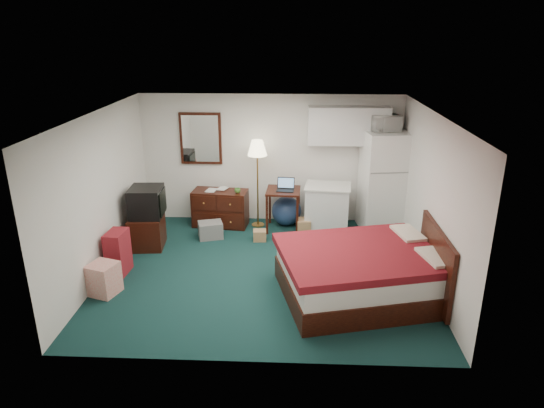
{
  "coord_description": "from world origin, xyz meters",
  "views": [
    {
      "loc": [
        0.44,
        -6.9,
        3.65
      ],
      "look_at": [
        0.12,
        0.14,
        1.09
      ],
      "focal_mm": 32.0,
      "sensor_mm": 36.0,
      "label": 1
    }
  ],
  "objects_px": {
    "floor_lamp": "(258,184)",
    "desk": "(283,209)",
    "tv_stand": "(147,232)",
    "fridge": "(383,181)",
    "dresser": "(220,208)",
    "kitchen_counter": "(327,209)",
    "bed": "(362,274)",
    "suitcase": "(118,253)"
  },
  "relations": [
    {
      "from": "kitchen_counter",
      "to": "fridge",
      "type": "xyz_separation_m",
      "value": [
        1.04,
        0.18,
        0.51
      ]
    },
    {
      "from": "dresser",
      "to": "desk",
      "type": "distance_m",
      "value": 1.23
    },
    {
      "from": "desk",
      "to": "bed",
      "type": "relative_size",
      "value": 0.36
    },
    {
      "from": "dresser",
      "to": "suitcase",
      "type": "distance_m",
      "value": 2.42
    },
    {
      "from": "kitchen_counter",
      "to": "fridge",
      "type": "bearing_deg",
      "value": 16.57
    },
    {
      "from": "tv_stand",
      "to": "floor_lamp",
      "type": "bearing_deg",
      "value": 24.22
    },
    {
      "from": "dresser",
      "to": "bed",
      "type": "bearing_deg",
      "value": -40.75
    },
    {
      "from": "bed",
      "to": "suitcase",
      "type": "bearing_deg",
      "value": 158.24
    },
    {
      "from": "floor_lamp",
      "to": "kitchen_counter",
      "type": "relative_size",
      "value": 1.95
    },
    {
      "from": "bed",
      "to": "fridge",
      "type": "bearing_deg",
      "value": 61.17
    },
    {
      "from": "floor_lamp",
      "to": "kitchen_counter",
      "type": "distance_m",
      "value": 1.4
    },
    {
      "from": "dresser",
      "to": "floor_lamp",
      "type": "height_order",
      "value": "floor_lamp"
    },
    {
      "from": "floor_lamp",
      "to": "tv_stand",
      "type": "relative_size",
      "value": 2.77
    },
    {
      "from": "floor_lamp",
      "to": "kitchen_counter",
      "type": "height_order",
      "value": "floor_lamp"
    },
    {
      "from": "fridge",
      "to": "tv_stand",
      "type": "bearing_deg",
      "value": -173.61
    },
    {
      "from": "dresser",
      "to": "tv_stand",
      "type": "relative_size",
      "value": 1.7
    },
    {
      "from": "kitchen_counter",
      "to": "floor_lamp",
      "type": "bearing_deg",
      "value": 178.11
    },
    {
      "from": "suitcase",
      "to": "desk",
      "type": "bearing_deg",
      "value": 41.18
    },
    {
      "from": "dresser",
      "to": "kitchen_counter",
      "type": "relative_size",
      "value": 1.2
    },
    {
      "from": "dresser",
      "to": "fridge",
      "type": "bearing_deg",
      "value": 6.21
    },
    {
      "from": "fridge",
      "to": "suitcase",
      "type": "bearing_deg",
      "value": -162.63
    },
    {
      "from": "tv_stand",
      "to": "fridge",
      "type": "bearing_deg",
      "value": 8.5
    },
    {
      "from": "desk",
      "to": "bed",
      "type": "xyz_separation_m",
      "value": [
        1.18,
        -2.43,
        -0.05
      ]
    },
    {
      "from": "dresser",
      "to": "floor_lamp",
      "type": "bearing_deg",
      "value": 8.34
    },
    {
      "from": "bed",
      "to": "suitcase",
      "type": "xyz_separation_m",
      "value": [
        -3.72,
        0.52,
        0.0
      ]
    },
    {
      "from": "fridge",
      "to": "suitcase",
      "type": "xyz_separation_m",
      "value": [
        -4.41,
        -2.05,
        -0.59
      ]
    },
    {
      "from": "floor_lamp",
      "to": "desk",
      "type": "distance_m",
      "value": 0.69
    },
    {
      "from": "desk",
      "to": "fridge",
      "type": "xyz_separation_m",
      "value": [
        1.87,
        0.14,
        0.55
      ]
    },
    {
      "from": "desk",
      "to": "suitcase",
      "type": "distance_m",
      "value": 3.17
    },
    {
      "from": "bed",
      "to": "tv_stand",
      "type": "distance_m",
      "value": 3.86
    },
    {
      "from": "floor_lamp",
      "to": "desk",
      "type": "height_order",
      "value": "floor_lamp"
    },
    {
      "from": "desk",
      "to": "kitchen_counter",
      "type": "xyz_separation_m",
      "value": [
        0.83,
        -0.04,
        0.04
      ]
    },
    {
      "from": "dresser",
      "to": "bed",
      "type": "height_order",
      "value": "dresser"
    },
    {
      "from": "floor_lamp",
      "to": "desk",
      "type": "xyz_separation_m",
      "value": [
        0.49,
        -0.16,
        -0.45
      ]
    },
    {
      "from": "fridge",
      "to": "bed",
      "type": "xyz_separation_m",
      "value": [
        -0.69,
        -2.57,
        -0.59
      ]
    },
    {
      "from": "dresser",
      "to": "kitchen_counter",
      "type": "bearing_deg",
      "value": 1.28
    },
    {
      "from": "fridge",
      "to": "tv_stand",
      "type": "distance_m",
      "value": 4.42
    },
    {
      "from": "fridge",
      "to": "desk",
      "type": "bearing_deg",
      "value": 176.71
    },
    {
      "from": "kitchen_counter",
      "to": "suitcase",
      "type": "relative_size",
      "value": 1.24
    },
    {
      "from": "kitchen_counter",
      "to": "tv_stand",
      "type": "height_order",
      "value": "kitchen_counter"
    },
    {
      "from": "suitcase",
      "to": "bed",
      "type": "bearing_deg",
      "value": -3.73
    },
    {
      "from": "fridge",
      "to": "suitcase",
      "type": "distance_m",
      "value": 4.9
    }
  ]
}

